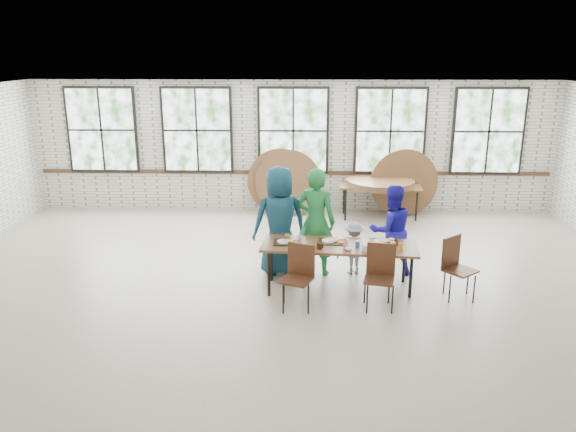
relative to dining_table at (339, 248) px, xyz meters
The scene contains 13 objects.
room 4.74m from the dining_table, 100.13° to the left, with size 12.00×12.00×12.00m.
dining_table is the anchor object (origin of this frame).
chair_near_left 0.91m from the dining_table, 133.71° to the right, with size 0.54×0.54×0.95m.
chair_near_right 0.83m from the dining_table, 46.41° to the right, with size 0.50×0.49×0.95m.
chair_spare 1.77m from the dining_table, ahead, with size 0.58×0.58×0.95m.
adult_teal 1.18m from the dining_table, 145.72° to the left, with size 0.90×0.58×1.84m, color navy.
adult_green 0.77m from the dining_table, 118.58° to the left, with size 0.66×0.44×1.82m, color #217B3A.
toddler 0.75m from the dining_table, 66.04° to the left, with size 0.59×0.34×0.91m, color #141F40.
adult_blue 1.11m from the dining_table, 36.03° to the left, with size 0.75×0.58×1.54m, color #1E19AF.
storage_table 4.14m from the dining_table, 73.95° to the left, with size 1.87×0.93×0.74m.
tabletop_clutter 0.11m from the dining_table, 31.92° to the right, with size 1.96×0.62×0.11m.
round_tops_stacked 4.14m from the dining_table, 73.95° to the left, with size 1.50×1.50×0.13m.
round_tops_leaning 4.25m from the dining_table, 85.22° to the left, with size 4.34×0.40×1.50m.
Camera 1 is at (0.26, -8.34, 3.66)m, focal length 35.00 mm.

